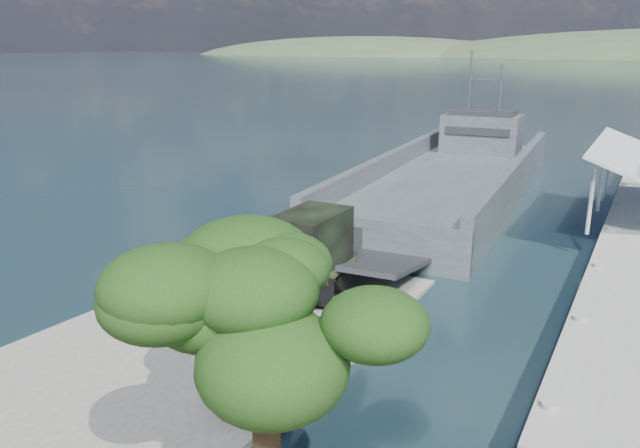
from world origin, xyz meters
The scene contains 7 objects.
ground centered at (0.00, 0.00, 0.00)m, with size 1400.00×1400.00×0.00m, color #19313D.
boat_ramp centered at (0.00, -1.00, 0.25)m, with size 10.00×18.00×0.50m, color gray.
shoreline_rocks centered at (-6.20, 0.50, 0.00)m, with size 3.20×5.60×0.90m, color slate, non-canonical shape.
landing_craft centered at (0.79, 23.56, 0.87)m, with size 11.08×36.11×10.59m.
military_truck centered at (1.34, 2.02, 2.19)m, with size 2.44×7.35×3.40m.
soldier centered at (-1.47, -0.06, 1.33)m, with size 0.61×0.40×1.67m, color #23321B.
overhang_tree centered at (6.61, -8.17, 5.08)m, with size 6.98×6.42×6.33m.
Camera 1 is at (12.97, -17.21, 10.22)m, focal length 35.00 mm.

